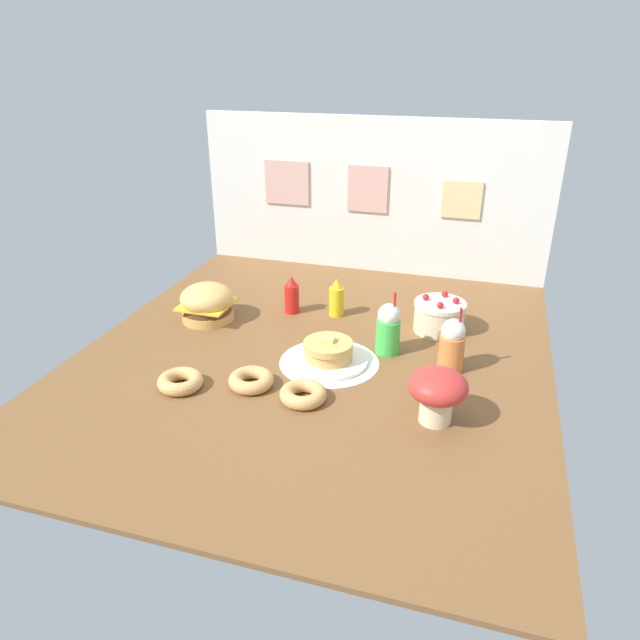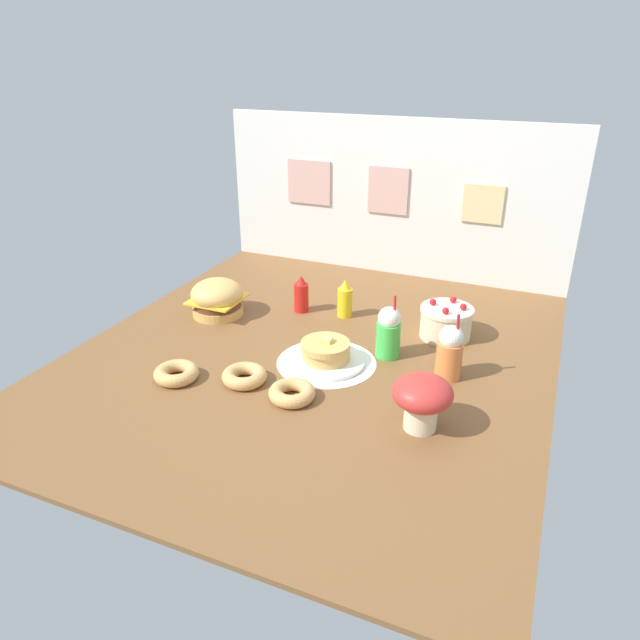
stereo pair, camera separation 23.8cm
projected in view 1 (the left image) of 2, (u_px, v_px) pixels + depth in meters
ground_plane at (313, 356)px, 2.42m from camera, size 1.91×2.15×0.02m
back_wall at (371, 196)px, 3.16m from camera, size 1.91×0.04×0.84m
doily_mat at (329, 362)px, 2.35m from camera, size 0.41×0.41×0.00m
burger at (207, 303)px, 2.69m from camera, size 0.24×0.24×0.18m
pancake_stack at (329, 353)px, 2.34m from camera, size 0.31×0.31×0.11m
layer_cake at (439, 316)px, 2.59m from camera, size 0.23×0.23×0.17m
ketchup_bottle at (292, 296)px, 2.77m from camera, size 0.07×0.07×0.18m
mustard_bottle at (336, 298)px, 2.74m from camera, size 0.07×0.07×0.18m
cream_soda_cup at (388, 329)px, 2.39m from camera, size 0.10×0.10×0.28m
orange_float_cup at (452, 345)px, 2.26m from camera, size 0.10×0.10×0.28m
donut_pink_glaze at (180, 381)px, 2.17m from camera, size 0.17×0.17×0.05m
donut_chocolate at (251, 380)px, 2.18m from camera, size 0.17×0.17×0.05m
donut_vanilla at (303, 394)px, 2.09m from camera, size 0.17×0.17×0.05m
mushroom_stool at (437, 391)px, 1.94m from camera, size 0.20×0.20×0.19m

